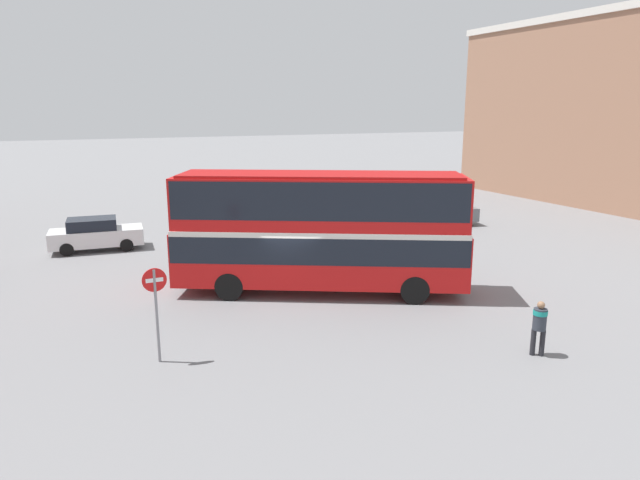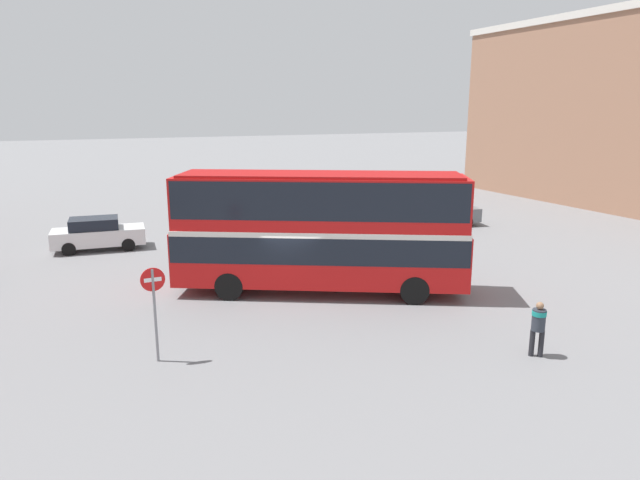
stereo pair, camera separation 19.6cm
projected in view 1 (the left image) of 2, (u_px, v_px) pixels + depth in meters
ground_plane at (292, 296)px, 21.77m from camera, size 240.00×240.00×0.00m
double_decker_bus at (320, 225)px, 21.60m from camera, size 10.93×7.46×4.63m
pedestrian_foreground at (539, 323)px, 16.32m from camera, size 0.57×0.57×1.65m
parked_car_kerb_near at (96, 234)px, 28.57m from camera, size 4.57×2.17×1.63m
parked_car_kerb_far at (437, 212)px, 34.60m from camera, size 4.92×2.76×1.67m
no_entry_sign at (156, 299)px, 15.71m from camera, size 0.67×0.08×2.75m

